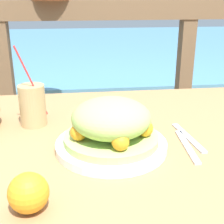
{
  "coord_description": "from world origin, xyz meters",
  "views": [
    {
      "loc": [
        -0.12,
        -0.77,
        1.09
      ],
      "look_at": [
        -0.02,
        0.02,
        0.79
      ],
      "focal_mm": 50.0,
      "sensor_mm": 36.0,
      "label": 1
    }
  ],
  "objects": [
    {
      "name": "patio_table",
      "position": [
        0.0,
        0.0,
        0.63
      ],
      "size": [
        1.2,
        0.82,
        0.73
      ],
      "color": "#997047",
      "rests_on": "ground_plane"
    },
    {
      "name": "orange_near_basket",
      "position": [
        -0.21,
        -0.29,
        0.76
      ],
      "size": [
        0.07,
        0.07,
        0.07
      ],
      "color": "orange",
      "rests_on": "patio_table"
    },
    {
      "name": "sea_backdrop",
      "position": [
        0.0,
        3.28,
        0.24
      ],
      "size": [
        12.0,
        4.0,
        0.48
      ],
      "color": "teal",
      "rests_on": "ground_plane"
    },
    {
      "name": "railing_fence",
      "position": [
        0.0,
        0.78,
        0.76
      ],
      "size": [
        2.8,
        0.08,
        1.06
      ],
      "color": "brown",
      "rests_on": "ground_plane"
    },
    {
      "name": "salad_plate",
      "position": [
        -0.04,
        -0.08,
        0.78
      ],
      "size": [
        0.28,
        0.28,
        0.13
      ],
      "color": "white",
      "rests_on": "patio_table"
    },
    {
      "name": "knife",
      "position": [
        0.18,
        -0.04,
        0.73
      ],
      "size": [
        0.03,
        0.18,
        0.0
      ],
      "color": "silver",
      "rests_on": "patio_table"
    },
    {
      "name": "fork",
      "position": [
        0.16,
        -0.09,
        0.73
      ],
      "size": [
        0.03,
        0.18,
        0.0
      ],
      "color": "silver",
      "rests_on": "patio_table"
    },
    {
      "name": "drink_glass",
      "position": [
        -0.24,
        0.11,
        0.79
      ],
      "size": [
        0.08,
        0.08,
        0.24
      ],
      "color": "tan",
      "rests_on": "patio_table"
    }
  ]
}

